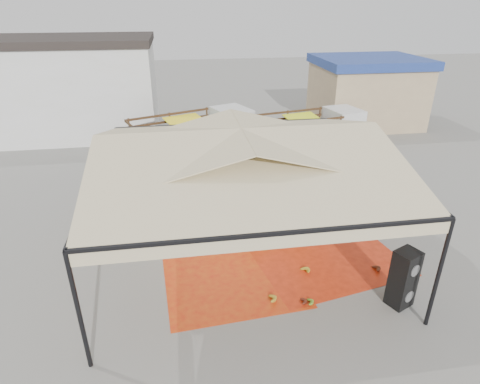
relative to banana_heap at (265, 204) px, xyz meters
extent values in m
plane|color=slate|center=(-1.16, -1.77, -0.60)|extent=(90.00, 90.00, 0.00)
cylinder|color=black|center=(-5.16, -5.77, 0.90)|extent=(0.10, 0.10, 3.00)
cylinder|color=black|center=(2.84, -5.77, 0.90)|extent=(0.10, 0.10, 3.00)
cylinder|color=black|center=(-5.16, 2.23, 0.90)|extent=(0.10, 0.10, 3.00)
cylinder|color=black|center=(2.84, 2.23, 0.90)|extent=(0.10, 0.10, 3.00)
pyramid|color=#C4B58B|center=(-1.16, -1.77, 2.90)|extent=(8.00, 8.00, 1.00)
cube|color=black|center=(-1.16, -1.77, 2.40)|extent=(8.00, 8.00, 0.08)
cube|color=#C4B58B|center=(-1.16, -1.77, 2.22)|extent=(8.00, 8.00, 0.36)
cube|color=silver|center=(-11.16, 12.23, 1.90)|extent=(14.00, 6.00, 5.00)
cube|color=black|center=(-11.16, 12.23, 4.60)|extent=(14.30, 6.30, 0.40)
cube|color=tan|center=(8.84, 11.23, 1.20)|extent=(6.00, 5.00, 3.60)
cube|color=navy|center=(8.84, 11.23, 3.25)|extent=(6.30, 5.30, 0.50)
cube|color=#CD5413|center=(-1.66, -3.16, -0.59)|extent=(4.08, 3.91, 0.01)
cube|color=red|center=(1.29, -2.20, -0.59)|extent=(5.07, 5.24, 0.01)
ellipsoid|color=#5C801A|center=(0.00, 0.00, 0.00)|extent=(6.03, 5.14, 1.19)
ellipsoid|color=#B98C25|center=(-0.81, -4.35, -0.48)|extent=(0.52, 0.44, 0.23)
ellipsoid|color=gold|center=(0.46, -3.32, -0.49)|extent=(0.57, 0.53, 0.21)
ellipsoid|color=maroon|center=(-0.01, -4.57, -0.51)|extent=(0.43, 0.36, 0.18)
ellipsoid|color=#5B2814|center=(2.54, -3.55, -0.49)|extent=(0.47, 0.39, 0.21)
ellipsoid|color=#4F7A19|center=(0.16, -4.62, -0.50)|extent=(0.46, 0.40, 0.19)
ellipsoid|color=#437F1A|center=(-2.64, -2.03, 2.02)|extent=(0.24, 0.24, 0.20)
ellipsoid|color=#437F1A|center=(-1.14, -2.03, 2.02)|extent=(0.24, 0.24, 0.20)
ellipsoid|color=#437F1A|center=(0.36, -2.03, 2.02)|extent=(0.24, 0.24, 0.20)
cube|color=black|center=(2.54, -4.97, -0.19)|extent=(0.75, 0.71, 0.81)
cube|color=black|center=(2.54, -4.97, 0.62)|extent=(0.75, 0.71, 0.81)
imported|color=gray|center=(-0.03, 2.44, 0.17)|extent=(0.61, 0.44, 1.53)
cube|color=#492818|center=(-2.91, 6.90, 0.37)|extent=(5.05, 3.67, 0.11)
cube|color=silver|center=(-0.10, 8.03, 0.46)|extent=(2.29, 2.49, 2.11)
cylinder|color=black|center=(-4.10, 5.43, -0.18)|extent=(0.87, 0.56, 0.83)
cylinder|color=black|center=(-4.79, 7.14, -0.18)|extent=(0.87, 0.56, 0.83)
cylinder|color=black|center=(-1.38, 6.53, -0.18)|extent=(0.87, 0.56, 0.83)
cylinder|color=black|center=(-2.06, 8.23, -0.18)|extent=(0.87, 0.56, 0.83)
cylinder|color=black|center=(0.07, 7.11, -0.18)|extent=(0.87, 0.56, 0.83)
cylinder|color=black|center=(-0.61, 8.82, -0.18)|extent=(0.87, 0.56, 0.83)
ellipsoid|color=#39801A|center=(-2.91, 6.90, 0.83)|extent=(4.02, 2.90, 0.64)
cube|color=yellow|center=(-2.48, 7.07, 1.19)|extent=(2.39, 2.38, 0.23)
cube|color=#473117|center=(3.12, 6.88, 0.31)|extent=(4.64, 2.87, 0.10)
cube|color=silver|center=(5.90, 7.49, 0.40)|extent=(1.93, 2.19, 1.99)
cylinder|color=black|center=(1.79, 5.70, -0.21)|extent=(0.81, 0.42, 0.78)
cylinder|color=black|center=(1.42, 7.38, -0.21)|extent=(0.81, 0.42, 0.78)
cylinder|color=black|center=(4.49, 6.30, -0.21)|extent=(0.81, 0.42, 0.78)
cylinder|color=black|center=(4.11, 7.98, -0.21)|extent=(0.81, 0.42, 0.78)
cylinder|color=black|center=(5.92, 6.61, -0.21)|extent=(0.81, 0.42, 0.78)
cylinder|color=black|center=(5.55, 8.30, -0.21)|extent=(0.81, 0.42, 0.78)
ellipsoid|color=#52811A|center=(3.12, 6.88, 0.74)|extent=(3.71, 2.26, 0.60)
cube|color=yellow|center=(3.54, 6.97, 1.09)|extent=(2.06, 2.05, 0.21)
camera|label=1|loc=(-2.89, -12.49, 6.69)|focal=30.00mm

